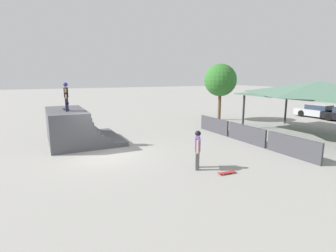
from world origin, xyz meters
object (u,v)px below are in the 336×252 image
(skater_on_deck, at_px, (66,95))
(bystander_walking, at_px, (198,147))
(parked_car_silver, at_px, (319,112))
(skateboard_on_deck, at_px, (66,109))
(skateboard_on_ground, at_px, (226,173))
(tree_beside_pavilion, at_px, (220,80))

(skater_on_deck, distance_m, bystander_walking, 8.20)
(skater_on_deck, distance_m, parked_car_silver, 23.04)
(skater_on_deck, bearing_deg, bystander_walking, 43.40)
(skateboard_on_deck, height_order, bystander_walking, skateboard_on_deck)
(skater_on_deck, height_order, parked_car_silver, skater_on_deck)
(bystander_walking, relative_size, parked_car_silver, 0.37)
(skater_on_deck, relative_size, bystander_walking, 0.94)
(skateboard_on_ground, height_order, tree_beside_pavilion, tree_beside_pavilion)
(skateboard_on_ground, xyz_separation_m, tree_beside_pavilion, (-11.27, 8.22, 3.57))
(skater_on_deck, bearing_deg, parked_car_silver, 99.09)
(skater_on_deck, height_order, skateboard_on_ground, skater_on_deck)
(skateboard_on_deck, distance_m, tree_beside_pavilion, 13.99)
(skater_on_deck, bearing_deg, skateboard_on_ground, 43.21)
(skater_on_deck, xyz_separation_m, parked_car_silver, (-0.26, 22.92, -2.36))
(skateboard_on_deck, distance_m, skateboard_on_ground, 9.91)
(skater_on_deck, xyz_separation_m, skateboard_on_ground, (7.61, 5.29, -2.90))
(skateboard_on_deck, bearing_deg, bystander_walking, 22.58)
(skateboard_on_ground, bearing_deg, parked_car_silver, -151.81)
(skater_on_deck, relative_size, skateboard_on_deck, 2.05)
(tree_beside_pavilion, bearing_deg, skateboard_on_ground, -36.10)
(skater_on_deck, height_order, bystander_walking, skater_on_deck)
(bystander_walking, bearing_deg, tree_beside_pavilion, -10.07)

